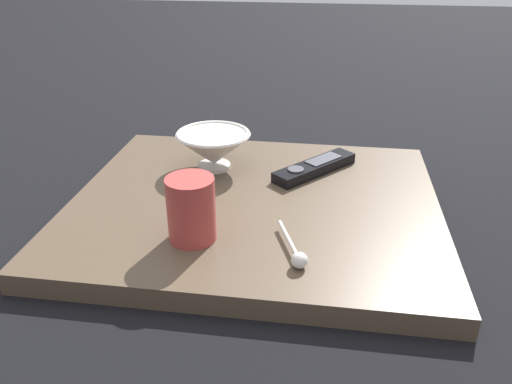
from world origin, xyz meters
TOP-DOWN VIEW (x-y plane):
  - ground_plane at (0.00, 0.00)m, footprint 6.00×6.00m
  - table at (0.00, 0.00)m, footprint 0.62×0.53m
  - cereal_bowl at (-0.10, 0.11)m, footprint 0.14×0.14m
  - coffee_mug at (-0.07, -0.14)m, footprint 0.07×0.07m
  - teaspoon at (0.08, -0.18)m, footprint 0.05×0.11m
  - tv_remote_near at (0.10, 0.12)m, footprint 0.15×0.17m

SIDE VIEW (x-z plane):
  - ground_plane at x=0.00m, z-range 0.00..0.00m
  - table at x=0.00m, z-range 0.00..0.03m
  - tv_remote_near at x=0.10m, z-range 0.03..0.06m
  - teaspoon at x=0.08m, z-range 0.03..0.06m
  - cereal_bowl at x=-0.10m, z-range 0.04..0.11m
  - coffee_mug at x=-0.07m, z-range 0.03..0.13m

